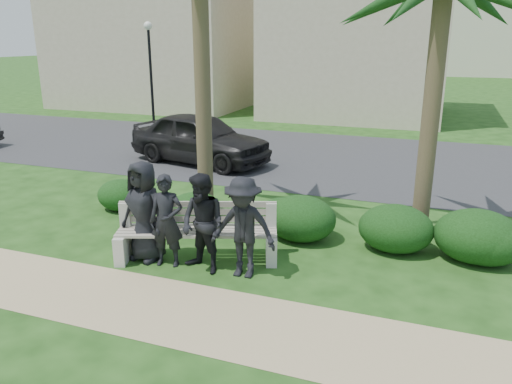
% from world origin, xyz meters
% --- Properties ---
extents(ground, '(160.00, 160.00, 0.00)m').
position_xyz_m(ground, '(0.00, 0.00, 0.00)').
color(ground, '#1B3E11').
rests_on(ground, ground).
extents(footpath, '(30.00, 1.60, 0.01)m').
position_xyz_m(footpath, '(0.00, -1.80, 0.00)').
color(footpath, tan).
rests_on(footpath, ground).
extents(asphalt_street, '(160.00, 8.00, 0.01)m').
position_xyz_m(asphalt_street, '(0.00, 8.00, 0.00)').
color(asphalt_street, '#2D2D30').
rests_on(asphalt_street, ground).
extents(stucco_bldg_left, '(10.40, 8.40, 7.30)m').
position_xyz_m(stucco_bldg_left, '(-12.00, 18.00, 3.66)').
color(stucco_bldg_left, '#BCAD8D').
rests_on(stucco_bldg_left, ground).
extents(stucco_bldg_right, '(8.40, 8.40, 7.30)m').
position_xyz_m(stucco_bldg_right, '(-1.00, 18.00, 3.66)').
color(stucco_bldg_right, '#BCAD8D').
rests_on(stucco_bldg_right, ground).
extents(street_lamp, '(0.36, 0.36, 4.29)m').
position_xyz_m(street_lamp, '(-9.00, 12.00, 2.94)').
color(street_lamp, black).
rests_on(street_lamp, ground).
extents(park_bench, '(2.88, 1.49, 0.94)m').
position_xyz_m(park_bench, '(-0.69, -0.17, 0.42)').
color(park_bench, '#AEA192').
rests_on(park_bench, ground).
extents(man_a, '(0.93, 0.69, 1.72)m').
position_xyz_m(man_a, '(-1.53, -0.45, 0.86)').
color(man_a, black).
rests_on(man_a, ground).
extents(man_b, '(0.63, 0.48, 1.55)m').
position_xyz_m(man_b, '(-1.07, -0.53, 0.77)').
color(man_b, black).
rests_on(man_b, ground).
extents(man_c, '(0.94, 0.83, 1.62)m').
position_xyz_m(man_c, '(-0.41, -0.53, 0.81)').
color(man_c, black).
rests_on(man_c, ground).
extents(man_d, '(1.06, 0.63, 1.63)m').
position_xyz_m(man_d, '(0.25, -0.47, 0.81)').
color(man_d, black).
rests_on(man_d, ground).
extents(hedge_a, '(1.07, 0.88, 0.70)m').
position_xyz_m(hedge_a, '(-3.44, 1.58, 0.35)').
color(hedge_a, black).
rests_on(hedge_a, ground).
extents(hedge_b, '(1.14, 0.94, 0.74)m').
position_xyz_m(hedge_b, '(-1.41, 1.16, 0.37)').
color(hedge_b, black).
rests_on(hedge_b, ground).
extents(hedge_c, '(0.99, 0.82, 0.65)m').
position_xyz_m(hedge_c, '(0.23, 1.69, 0.32)').
color(hedge_c, black).
rests_on(hedge_c, ground).
extents(hedge_d, '(1.32, 1.09, 0.86)m').
position_xyz_m(hedge_d, '(0.69, 1.32, 0.43)').
color(hedge_d, black).
rests_on(hedge_d, ground).
extents(hedge_e, '(1.31, 1.08, 0.85)m').
position_xyz_m(hedge_e, '(2.40, 1.41, 0.43)').
color(hedge_e, black).
rests_on(hedge_e, ground).
extents(hedge_f, '(1.41, 1.16, 0.92)m').
position_xyz_m(hedge_f, '(3.72, 1.43, 0.46)').
color(hedge_f, black).
rests_on(hedge_f, ground).
extents(hedge_extra, '(1.31, 1.08, 0.85)m').
position_xyz_m(hedge_extra, '(3.83, 1.41, 0.43)').
color(hedge_extra, black).
rests_on(hedge_extra, ground).
extents(car_a, '(4.69, 2.67, 1.50)m').
position_xyz_m(car_a, '(-3.75, 6.06, 0.75)').
color(car_a, black).
rests_on(car_a, ground).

